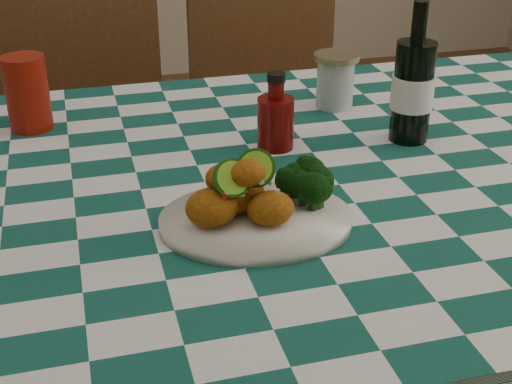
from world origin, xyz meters
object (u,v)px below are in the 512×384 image
object	(u,v)px
beer_bottle	(414,73)
dining_table	(265,362)
wooden_chair_left	(86,171)
plate	(256,221)
fried_chicken_pile	(246,189)
red_tumbler	(27,93)
wooden_chair_right	(279,161)
ketchup_bottle	(276,111)
mason_jar	(335,81)

from	to	relation	value
beer_bottle	dining_table	bearing A→B (deg)	-165.36
dining_table	wooden_chair_left	xyz separation A→B (m)	(-0.28, 0.70, 0.11)
plate	dining_table	bearing A→B (deg)	69.20
fried_chicken_pile	red_tumbler	world-z (taller)	red_tumbler
fried_chicken_pile	wooden_chair_right	bearing A→B (deg)	70.05
dining_table	fried_chicken_pile	world-z (taller)	fried_chicken_pile
plate	ketchup_bottle	world-z (taller)	ketchup_bottle
ketchup_bottle	wooden_chair_left	bearing A→B (deg)	118.89
wooden_chair_left	dining_table	bearing A→B (deg)	-67.25
dining_table	fried_chicken_pile	xyz separation A→B (m)	(-0.07, -0.16, 0.46)
wooden_chair_right	wooden_chair_left	bearing A→B (deg)	-176.61
fried_chicken_pile	ketchup_bottle	bearing A→B (deg)	65.22
plate	ketchup_bottle	distance (m)	0.29
dining_table	beer_bottle	bearing A→B (deg)	14.64
beer_bottle	wooden_chair_left	size ratio (longest dim) A/B	0.25
fried_chicken_pile	red_tumbler	distance (m)	0.55
wooden_chair_left	beer_bottle	bearing A→B (deg)	-46.68
plate	ketchup_bottle	xyz separation A→B (m)	(0.11, 0.26, 0.06)
beer_bottle	wooden_chair_right	bearing A→B (deg)	93.84
mason_jar	wooden_chair_left	xyz separation A→B (m)	(-0.50, 0.43, -0.33)
fried_chicken_pile	wooden_chair_left	bearing A→B (deg)	103.60
wooden_chair_left	wooden_chair_right	size ratio (longest dim) A/B	1.11
fried_chicken_pile	red_tumbler	size ratio (longest dim) A/B	0.99
mason_jar	wooden_chair_right	xyz separation A→B (m)	(0.03, 0.45, -0.38)
ketchup_bottle	mason_jar	bearing A→B (deg)	43.81
red_tumbler	dining_table	bearing A→B (deg)	-39.87
beer_bottle	wooden_chair_left	bearing A→B (deg)	132.58
ketchup_bottle	beer_bottle	world-z (taller)	beer_bottle
fried_chicken_pile	beer_bottle	xyz separation A→B (m)	(0.36, 0.23, 0.06)
wooden_chair_left	wooden_chair_right	world-z (taller)	wooden_chair_left
dining_table	wooden_chair_right	bearing A→B (deg)	71.25
mason_jar	beer_bottle	bearing A→B (deg)	-70.52
dining_table	red_tumbler	size ratio (longest dim) A/B	11.97
ketchup_bottle	wooden_chair_right	world-z (taller)	ketchup_bottle
fried_chicken_pile	wooden_chair_left	world-z (taller)	wooden_chair_left
red_tumbler	wooden_chair_left	distance (m)	0.53
dining_table	mason_jar	distance (m)	0.57
plate	beer_bottle	world-z (taller)	beer_bottle
dining_table	ketchup_bottle	size ratio (longest dim) A/B	12.18
beer_bottle	red_tumbler	bearing A→B (deg)	160.46
fried_chicken_pile	mason_jar	bearing A→B (deg)	55.47
mason_jar	red_tumbler	bearing A→B (deg)	176.17
red_tumbler	mason_jar	bearing A→B (deg)	-3.83
beer_bottle	wooden_chair_left	distance (m)	0.94
dining_table	beer_bottle	distance (m)	0.60
plate	fried_chicken_pile	bearing A→B (deg)	180.00
plate	mason_jar	world-z (taller)	mason_jar
fried_chicken_pile	mason_jar	world-z (taller)	mason_jar
beer_bottle	mason_jar	bearing A→B (deg)	109.48
dining_table	wooden_chair_right	distance (m)	0.77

